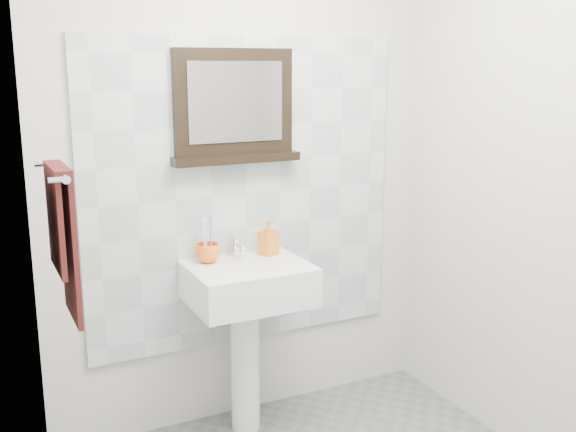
% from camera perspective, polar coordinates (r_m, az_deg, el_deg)
% --- Properties ---
extents(back_wall, '(2.00, 0.01, 2.50)m').
position_cam_1_polar(back_wall, '(3.29, -3.72, 3.64)').
color(back_wall, beige).
rests_on(back_wall, ground).
extents(left_wall, '(0.01, 2.20, 2.50)m').
position_cam_1_polar(left_wall, '(1.99, -18.34, -3.01)').
color(left_wall, beige).
rests_on(left_wall, ground).
extents(right_wall, '(0.01, 2.20, 2.50)m').
position_cam_1_polar(right_wall, '(2.99, 23.05, 1.71)').
color(right_wall, beige).
rests_on(right_wall, ground).
extents(splashback, '(1.60, 0.02, 1.50)m').
position_cam_1_polar(splashback, '(3.30, -3.62, 1.89)').
color(splashback, silver).
rests_on(splashback, back_wall).
extents(pedestal_sink, '(0.55, 0.44, 0.96)m').
position_cam_1_polar(pedestal_sink, '(3.20, -3.43, -7.24)').
color(pedestal_sink, white).
rests_on(pedestal_sink, ground).
extents(toothbrush_cup, '(0.12, 0.12, 0.09)m').
position_cam_1_polar(toothbrush_cup, '(3.18, -6.82, -3.13)').
color(toothbrush_cup, orange).
rests_on(toothbrush_cup, pedestal_sink).
extents(toothbrushes, '(0.05, 0.04, 0.21)m').
position_cam_1_polar(toothbrushes, '(3.16, -6.93, -1.77)').
color(toothbrushes, white).
rests_on(toothbrushes, toothbrush_cup).
extents(soap_dispenser, '(0.10, 0.10, 0.17)m').
position_cam_1_polar(soap_dispenser, '(3.27, -1.68, -1.83)').
color(soap_dispenser, '#D95819').
rests_on(soap_dispenser, pedestal_sink).
extents(framed_mirror, '(0.62, 0.11, 0.53)m').
position_cam_1_polar(framed_mirror, '(3.20, -4.59, 9.01)').
color(framed_mirror, black).
rests_on(framed_mirror, back_wall).
extents(towel_bar, '(0.07, 0.40, 0.03)m').
position_cam_1_polar(towel_bar, '(2.42, -19.01, 3.61)').
color(towel_bar, silver).
rests_on(towel_bar, left_wall).
extents(hand_towel, '(0.06, 0.30, 0.55)m').
position_cam_1_polar(hand_towel, '(2.46, -18.49, -1.20)').
color(hand_towel, black).
rests_on(hand_towel, towel_bar).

